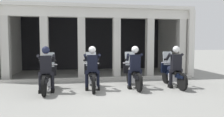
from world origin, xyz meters
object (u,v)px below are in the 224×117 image
(motorcycle_center_left, at_px, (92,75))
(motorcycle_far_right, at_px, (172,74))
(police_officer_center_left, at_px, (92,64))
(police_officer_center_right, at_px, (135,64))
(police_officer_far_right, at_px, (176,63))
(motorcycle_center_right, at_px, (133,74))
(police_officer_far_left, at_px, (46,65))
(motorcycle_far_left, at_px, (48,77))

(motorcycle_center_left, bearing_deg, motorcycle_far_right, -4.57)
(motorcycle_far_right, bearing_deg, police_officer_center_left, 178.88)
(police_officer_center_right, xyz_separation_m, police_officer_far_right, (1.57, -0.08, 0.00))
(motorcycle_center_left, height_order, police_officer_center_left, police_officer_center_left)
(motorcycle_center_left, relative_size, motorcycle_center_right, 1.00)
(motorcycle_center_right, relative_size, police_officer_far_right, 1.29)
(motorcycle_far_right, distance_m, police_officer_far_right, 0.52)
(police_officer_center_right, bearing_deg, motorcycle_far_right, 3.37)
(police_officer_far_left, xyz_separation_m, police_officer_center_right, (3.14, 0.14, 0.00))
(motorcycle_center_right, bearing_deg, motorcycle_far_left, 178.74)
(motorcycle_center_right, distance_m, police_officer_far_right, 1.67)
(police_officer_far_left, height_order, motorcycle_far_right, police_officer_far_left)
(police_officer_far_left, distance_m, motorcycle_far_right, 4.75)
(motorcycle_far_left, bearing_deg, motorcycle_far_right, -4.82)
(motorcycle_far_left, height_order, police_officer_center_left, police_officer_center_left)
(police_officer_far_left, relative_size, police_officer_center_left, 1.00)
(police_officer_far_left, relative_size, motorcycle_far_right, 0.78)
(motorcycle_far_right, bearing_deg, police_officer_center_right, -177.25)
(police_officer_far_left, xyz_separation_m, motorcycle_center_right, (3.14, 0.43, -0.44))
(motorcycle_center_left, xyz_separation_m, police_officer_center_right, (1.57, -0.30, 0.44))
(police_officer_far_left, height_order, motorcycle_center_right, police_officer_far_left)
(motorcycle_far_left, bearing_deg, police_officer_far_left, -95.78)
(motorcycle_center_right, height_order, police_officer_far_right, police_officer_far_right)
(police_officer_far_left, distance_m, police_officer_center_left, 1.58)
(police_officer_center_right, xyz_separation_m, motorcycle_far_right, (1.57, 0.20, -0.44))
(motorcycle_far_left, relative_size, motorcycle_far_right, 1.00)
(police_officer_far_left, distance_m, motorcycle_center_left, 1.69)
(police_officer_far_right, bearing_deg, motorcycle_center_left, 168.58)
(motorcycle_center_left, distance_m, motorcycle_far_right, 3.14)
(motorcycle_center_left, distance_m, police_officer_center_left, 0.52)
(police_officer_center_left, bearing_deg, police_officer_far_right, -4.57)
(motorcycle_center_left, bearing_deg, police_officer_far_right, -9.70)
(motorcycle_center_left, bearing_deg, motorcycle_center_right, -3.30)
(police_officer_center_left, bearing_deg, police_officer_center_right, -3.30)
(police_officer_far_left, xyz_separation_m, motorcycle_center_left, (1.57, 0.44, -0.44))
(police_officer_center_right, height_order, police_officer_far_right, same)
(police_officer_far_left, bearing_deg, motorcycle_center_right, 2.19)
(police_officer_center_right, bearing_deg, motorcycle_center_left, 165.39)
(police_officer_center_left, relative_size, police_officer_center_right, 1.00)
(motorcycle_far_left, xyz_separation_m, police_officer_far_right, (4.71, -0.23, 0.44))
(motorcycle_far_left, bearing_deg, motorcycle_center_right, -2.93)
(police_officer_far_left, relative_size, police_officer_center_right, 1.00)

